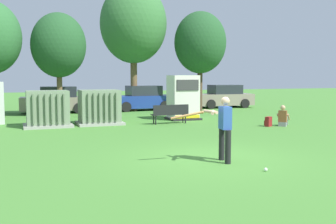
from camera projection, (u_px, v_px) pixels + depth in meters
ground_plane at (210, 159)px, 11.22m from camera, size 96.00×96.00×0.00m
transformer_west at (48, 109)px, 18.12m from camera, size 2.10×1.70×1.62m
transformer_mid_west at (99, 108)px, 19.04m from camera, size 2.10×1.70×1.62m
generator_enclosure at (183, 98)px, 21.08m from camera, size 1.60×1.40×2.30m
park_bench at (170, 113)px, 19.21m from camera, size 1.81×0.47×0.92m
batter at (223, 126)px, 10.73m from camera, size 1.62×0.74×1.74m
sports_ball at (266, 170)px, 9.74m from camera, size 0.09×0.09×0.09m
seated_spectator at (283, 118)px, 18.39m from camera, size 0.75×0.73×0.96m
backpack at (268, 122)px, 18.29m from camera, size 0.38×0.36×0.44m
tree_center_left at (59, 45)px, 22.44m from camera, size 3.01×3.01×5.75m
tree_center_right at (133, 24)px, 25.71m from camera, size 4.23×4.23×8.08m
tree_right at (200, 43)px, 26.15m from camera, size 3.35×3.35×6.39m
parked_car_left_of_center at (57, 101)px, 24.86m from camera, size 4.31×2.15×1.62m
parked_car_right_of_center at (142, 99)px, 26.69m from camera, size 4.24×1.99×1.62m
parked_car_rightmost at (223, 97)px, 28.98m from camera, size 4.28×2.08×1.62m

